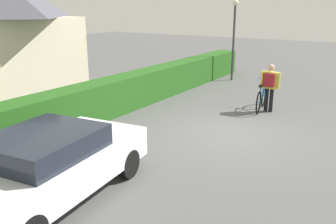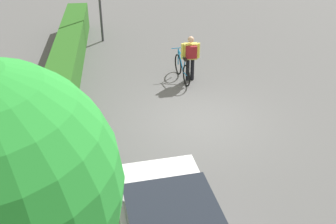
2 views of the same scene
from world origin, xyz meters
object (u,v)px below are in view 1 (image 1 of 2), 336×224
bicycle (261,98)px  person_rider (270,83)px  parked_car_near (49,163)px  street_lamp (234,28)px

bicycle → person_rider: 0.63m
parked_car_near → street_lamp: (12.22, 1.58, 1.74)m
parked_car_near → bicycle: (7.88, -1.31, -0.30)m
parked_car_near → person_rider: person_rider is taller
bicycle → person_rider: size_ratio=1.09×
parked_car_near → street_lamp: street_lamp is taller
parked_car_near → person_rider: (7.81, -1.58, 0.26)m
person_rider → street_lamp: (4.41, 3.16, 1.48)m
parked_car_near → bicycle: 8.00m
bicycle → street_lamp: street_lamp is taller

